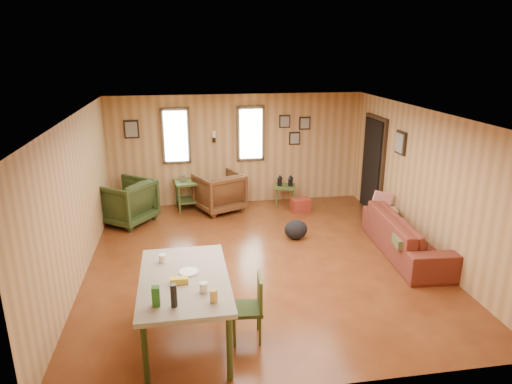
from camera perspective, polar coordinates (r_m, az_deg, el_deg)
room at (r=7.43m, az=1.44°, el=0.91°), size 5.54×6.04×2.44m
sofa at (r=8.07m, az=18.76°, el=-4.37°), size 0.83×2.34×0.90m
recliner_brown at (r=9.68m, az=-4.63°, el=0.25°), size 1.14×1.12×0.91m
recliner_green at (r=9.33m, az=-15.97°, el=-0.94°), size 1.25×1.26×0.96m
end_table at (r=9.88m, az=-8.34°, el=0.29°), size 0.66×0.62×0.76m
side_table at (r=9.93m, az=3.65°, el=0.91°), size 0.54×0.54×0.72m
cooler at (r=9.76m, az=5.59°, el=-1.61°), size 0.42×0.33×0.28m
backpack at (r=8.34m, az=5.01°, el=-4.70°), size 0.49×0.41×0.36m
sofa_pillows at (r=8.11m, az=17.03°, el=-3.63°), size 0.72×1.94×0.40m
dining_table at (r=5.35m, az=-8.95°, el=-11.34°), size 1.03×1.69×1.10m
dining_chair at (r=5.54m, az=-0.53°, el=-13.83°), size 0.40×0.40×0.82m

